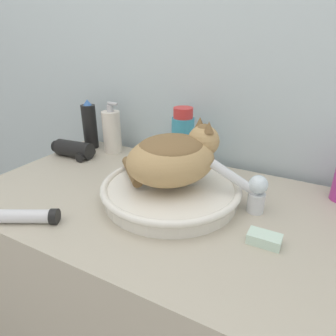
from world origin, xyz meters
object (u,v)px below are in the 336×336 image
at_px(mouthwash_bottle, 183,139).
at_px(soap_pump_bottle, 112,131).
at_px(cat, 173,156).
at_px(hair_dryer, 75,150).
at_px(cream_tube, 24,216).
at_px(hairspray_can_black, 90,126).
at_px(faucet, 251,189).
at_px(soap_bar, 264,239).

relative_size(mouthwash_bottle, soap_pump_bottle, 1.05).
bearing_deg(soap_pump_bottle, cat, -29.78).
xyz_separation_m(soap_pump_bottle, hair_dryer, (-0.09, -0.11, -0.05)).
bearing_deg(cream_tube, hair_dryer, 117.91).
relative_size(hairspray_can_black, hair_dryer, 1.17).
distance_m(faucet, soap_pump_bottle, 0.61).
bearing_deg(soap_pump_bottle, faucet, -17.10).
bearing_deg(cat, soap_bar, -68.76).
bearing_deg(faucet, soap_bar, 106.40).
bearing_deg(soap_bar, soap_pump_bottle, 155.19).
distance_m(soap_pump_bottle, cream_tube, 0.51).
bearing_deg(faucet, hair_dryer, -17.61).
bearing_deg(cat, hair_dryer, 115.90).
height_order(faucet, hairspray_can_black, hairspray_can_black).
bearing_deg(soap_bar, faucet, 118.40).
xyz_separation_m(faucet, soap_bar, (0.06, -0.12, -0.05)).
xyz_separation_m(faucet, hairspray_can_black, (-0.69, 0.18, 0.03)).
height_order(cat, soap_bar, cat).
height_order(mouthwash_bottle, cream_tube, mouthwash_bottle).
distance_m(hairspray_can_black, soap_pump_bottle, 0.11).
bearing_deg(soap_pump_bottle, hair_dryer, -129.00).
xyz_separation_m(hairspray_can_black, soap_pump_bottle, (0.11, 0.00, -0.01)).
bearing_deg(cat, soap_pump_bottle, 98.55).
relative_size(cream_tube, soap_bar, 2.38).
bearing_deg(faucet, cream_tube, 21.79).
relative_size(mouthwash_bottle, soap_bar, 2.89).
bearing_deg(hairspray_can_black, soap_bar, -21.56).
xyz_separation_m(mouthwash_bottle, cream_tube, (-0.19, -0.49, -0.08)).
xyz_separation_m(cat, soap_bar, (0.27, -0.08, -0.12)).
bearing_deg(hair_dryer, mouthwash_bottle, -169.94).
bearing_deg(hairspray_can_black, mouthwash_bottle, 0.00).
height_order(faucet, cream_tube, faucet).
xyz_separation_m(cream_tube, hair_dryer, (-0.20, 0.38, 0.01)).
relative_size(hairspray_can_black, soap_bar, 2.72).
height_order(hairspray_can_black, soap_pump_bottle, soap_pump_bottle).
distance_m(hairspray_can_black, soap_bar, 0.81).
bearing_deg(cream_tube, soap_pump_bottle, 102.62).
relative_size(mouthwash_bottle, hairspray_can_black, 1.06).
xyz_separation_m(soap_pump_bottle, cream_tube, (0.11, -0.49, -0.07)).
height_order(cat, mouthwash_bottle, cat).
bearing_deg(soap_bar, cat, 162.90).
bearing_deg(cat, cream_tube, 174.48).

